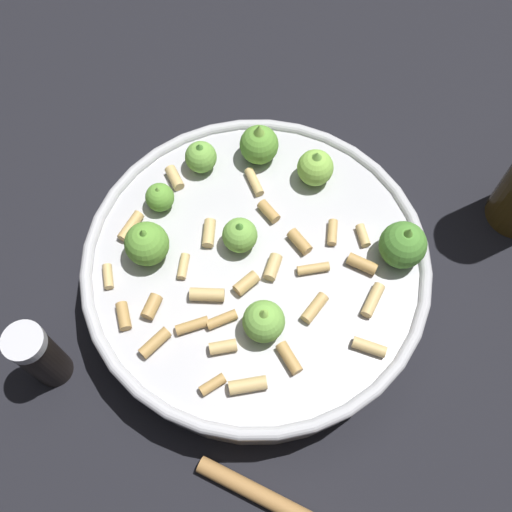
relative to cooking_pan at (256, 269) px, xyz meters
The scene contains 3 objects.
ground_plane 0.04m from the cooking_pan, 129.13° to the left, with size 2.40×2.40×0.00m, color black.
cooking_pan is the anchor object (origin of this frame).
pepper_shaker 0.22m from the cooking_pan, 74.90° to the left, with size 0.04×0.04×0.10m.
Camera 1 is at (-0.19, 0.16, 0.59)m, focal length 41.62 mm.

